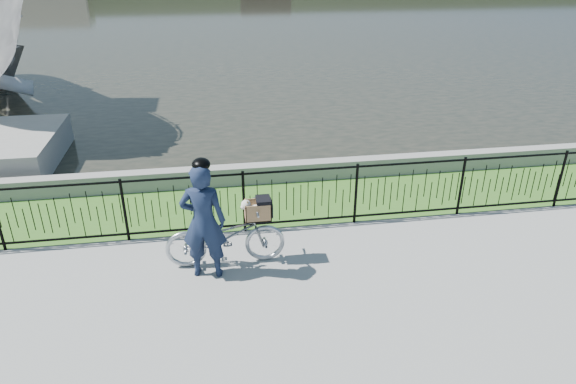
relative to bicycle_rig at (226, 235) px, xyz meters
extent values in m
plane|color=gray|center=(1.36, -0.64, -0.50)|extent=(120.00, 120.00, 0.00)
cube|color=#376720|center=(1.36, 1.96, -0.50)|extent=(60.00, 2.00, 0.01)
plane|color=#28271F|center=(1.36, 32.36, -0.50)|extent=(120.00, 120.00, 0.00)
cube|color=gray|center=(1.36, 2.96, -0.30)|extent=(60.00, 0.30, 0.40)
imported|color=#A6ABB2|center=(-0.01, 0.00, -0.01)|extent=(1.87, 0.65, 0.98)
cube|color=black|center=(0.51, 0.00, 0.26)|extent=(0.38, 0.18, 0.02)
cube|color=olive|center=(0.51, 0.00, 0.26)|extent=(0.40, 0.26, 0.01)
cube|color=olive|center=(0.51, 0.12, 0.40)|extent=(0.40, 0.01, 0.29)
cube|color=olive|center=(0.51, -0.12, 0.40)|extent=(0.40, 0.01, 0.29)
cube|color=olive|center=(0.70, 0.00, 0.40)|extent=(0.01, 0.26, 0.29)
cube|color=olive|center=(0.31, 0.00, 0.40)|extent=(0.02, 0.26, 0.29)
cube|color=black|center=(0.60, 0.00, 0.57)|extent=(0.22, 0.28, 0.06)
cube|color=black|center=(0.72, 0.00, 0.43)|extent=(0.02, 0.28, 0.23)
ellipsoid|color=silver|center=(0.49, 0.00, 0.39)|extent=(0.31, 0.22, 0.20)
sphere|color=silver|center=(0.33, -0.02, 0.52)|extent=(0.15, 0.15, 0.15)
sphere|color=silver|center=(0.28, -0.04, 0.49)|extent=(0.07, 0.07, 0.07)
sphere|color=black|center=(0.25, -0.05, 0.49)|extent=(0.02, 0.02, 0.02)
cone|color=olive|center=(0.33, 0.04, 0.58)|extent=(0.06, 0.08, 0.08)
cone|color=olive|center=(0.35, -0.06, 0.58)|extent=(0.06, 0.08, 0.08)
imported|color=#131E36|center=(-0.32, -0.26, 0.42)|extent=(0.73, 0.54, 1.83)
ellipsoid|color=black|center=(-0.32, -0.26, 1.31)|extent=(0.26, 0.29, 0.18)
camera|label=1|loc=(-0.13, -6.95, 4.10)|focal=32.00mm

